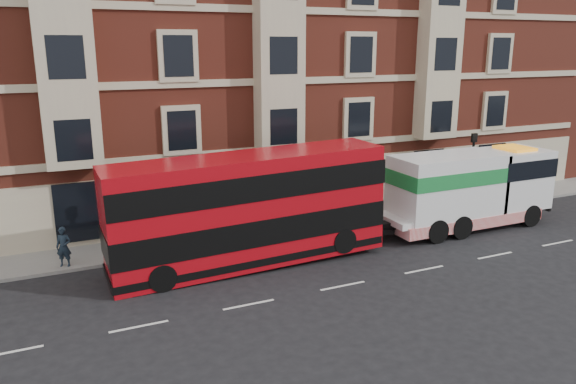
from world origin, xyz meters
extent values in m
plane|color=black|center=(0.00, 0.00, 0.00)|extent=(120.00, 120.00, 0.00)
cube|color=slate|center=(0.00, 7.50, 0.07)|extent=(90.00, 3.00, 0.15)
cube|color=maroon|center=(0.50, 15.00, 9.00)|extent=(45.00, 12.00, 18.00)
cylinder|color=black|center=(-6.00, 6.20, 2.15)|extent=(0.14, 0.14, 4.00)
cube|color=black|center=(-6.00, 6.20, 4.25)|extent=(0.35, 0.15, 0.50)
cylinder|color=black|center=(12.00, 6.20, 2.15)|extent=(0.14, 0.14, 4.00)
cube|color=black|center=(12.00, 6.20, 4.25)|extent=(0.35, 0.15, 0.50)
cube|color=#B10913|center=(-2.56, 3.73, 2.50)|extent=(11.94, 2.66, 4.69)
cube|color=black|center=(-2.56, 3.73, 1.81)|extent=(11.98, 2.72, 1.12)
cube|color=black|center=(-2.56, 3.73, 3.73)|extent=(11.98, 2.72, 1.07)
cylinder|color=black|center=(-6.61, 2.53, 0.55)|extent=(1.11, 0.34, 1.11)
cylinder|color=black|center=(-6.61, 4.94, 0.55)|extent=(1.11, 0.34, 1.11)
cylinder|color=black|center=(1.49, 2.53, 0.87)|extent=(1.11, 0.34, 1.11)
cylinder|color=black|center=(1.49, 4.94, 0.87)|extent=(1.11, 0.34, 1.11)
cube|color=white|center=(9.44, 3.73, 1.01)|extent=(9.59, 2.45, 0.32)
cube|color=white|center=(12.53, 3.73, 2.40)|extent=(3.41, 2.66, 3.09)
cube|color=white|center=(8.16, 3.73, 2.45)|extent=(5.76, 2.66, 3.09)
cube|color=#1C8039|center=(8.16, 3.73, 2.98)|extent=(5.81, 2.70, 0.75)
cube|color=red|center=(9.23, 3.73, 0.64)|extent=(8.53, 2.72, 0.59)
cylinder|color=black|center=(12.85, 2.53, 0.59)|extent=(1.17, 0.37, 1.17)
cylinder|color=black|center=(12.85, 4.94, 0.59)|extent=(1.17, 0.37, 1.17)
cylinder|color=black|center=(8.16, 2.53, 0.59)|extent=(1.17, 0.43, 1.17)
cylinder|color=black|center=(8.16, 4.94, 0.59)|extent=(1.17, 0.43, 1.17)
cylinder|color=black|center=(6.67, 2.53, 0.59)|extent=(1.17, 0.43, 1.17)
cylinder|color=black|center=(6.67, 4.94, 0.59)|extent=(1.17, 0.43, 1.17)
imported|color=#192733|center=(-9.91, 6.45, 1.02)|extent=(0.75, 0.64, 1.74)
camera|label=1|loc=(-10.62, -17.86, 9.28)|focal=35.00mm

